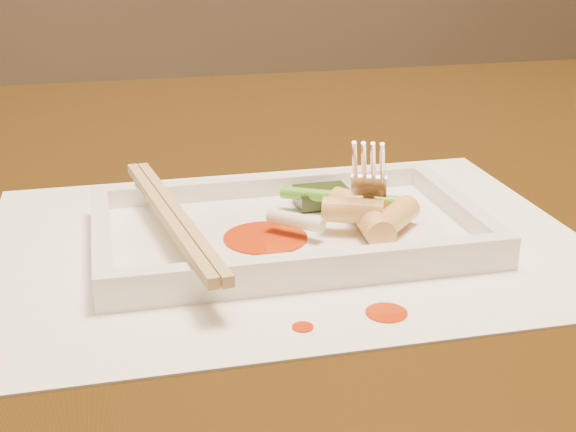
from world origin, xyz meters
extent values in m
cube|color=black|center=(0.00, 0.00, 0.73)|extent=(1.40, 0.90, 0.04)
cube|color=white|center=(0.00, -0.13, 0.75)|extent=(0.40, 0.30, 0.00)
cylinder|color=#B52B05|center=(0.03, -0.24, 0.75)|extent=(0.02, 0.02, 0.00)
cylinder|color=#B52B05|center=(-0.02, -0.25, 0.75)|extent=(0.01, 0.01, 0.00)
cube|color=white|center=(0.00, -0.13, 0.76)|extent=(0.26, 0.16, 0.01)
cube|color=white|center=(0.00, -0.05, 0.77)|extent=(0.26, 0.01, 0.01)
cube|color=white|center=(0.00, -0.20, 0.77)|extent=(0.26, 0.01, 0.01)
cube|color=white|center=(-0.12, -0.13, 0.77)|extent=(0.01, 0.14, 0.01)
cube|color=white|center=(0.13, -0.13, 0.77)|extent=(0.01, 0.14, 0.01)
cube|color=black|center=(0.04, -0.09, 0.77)|extent=(0.04, 0.03, 0.01)
cylinder|color=#EAEACC|center=(0.01, -0.14, 0.77)|extent=(0.04, 0.03, 0.01)
cylinder|color=#3F9417|center=(0.05, -0.11, 0.77)|extent=(0.08, 0.05, 0.01)
cube|color=tan|center=(-0.08, -0.13, 0.78)|extent=(0.04, 0.22, 0.01)
cube|color=tan|center=(-0.07, -0.13, 0.78)|extent=(0.04, 0.22, 0.01)
cylinder|color=#B52B05|center=(-0.02, -0.14, 0.76)|extent=(0.06, 0.06, 0.00)
cylinder|color=#EAC46D|center=(0.05, -0.15, 0.77)|extent=(0.02, 0.05, 0.02)
cylinder|color=#EAC46D|center=(0.07, -0.15, 0.77)|extent=(0.05, 0.05, 0.02)
cylinder|color=#EAC46D|center=(0.04, -0.15, 0.78)|extent=(0.04, 0.03, 0.02)
cylinder|color=#EAC46D|center=(0.05, -0.12, 0.77)|extent=(0.04, 0.04, 0.02)
camera|label=1|loc=(-0.11, -0.62, 0.97)|focal=50.00mm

